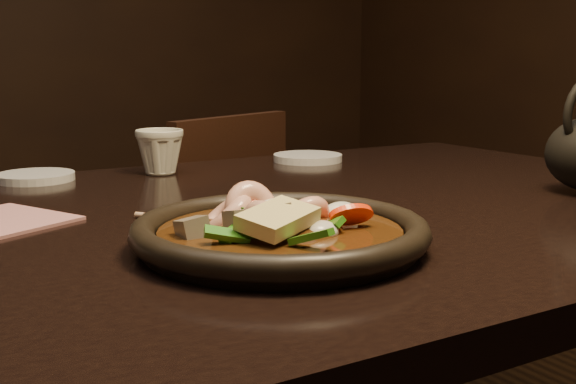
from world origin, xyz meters
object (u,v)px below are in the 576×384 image
chair (197,272)px  tea_cup (160,150)px  table (207,275)px  plate (280,233)px

chair → tea_cup: (-0.22, -0.36, 0.34)m
table → plate: (0.00, -0.18, 0.09)m
chair → tea_cup: size_ratio=9.99×
table → plate: 0.20m
tea_cup → plate: bearing=-97.9°
tea_cup → table: bearing=-102.5°
plate → tea_cup: bearing=82.1°
table → chair: bearing=67.0°
plate → tea_cup: tea_cup is taller
table → chair: size_ratio=1.95×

